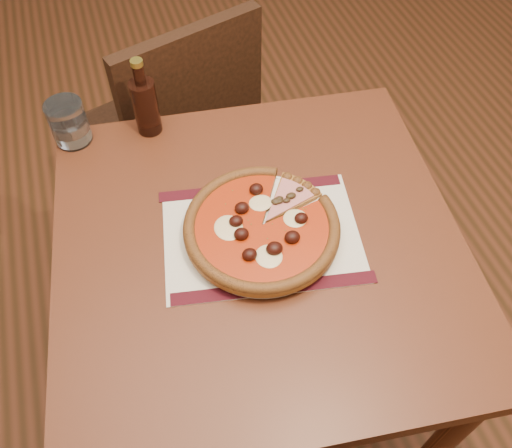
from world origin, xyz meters
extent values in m
cube|color=brown|center=(0.00, 0.00, -0.01)|extent=(5.00, 6.00, 0.02)
cube|color=#5F2A16|center=(-0.37, -0.76, 0.73)|extent=(0.89, 0.89, 0.04)
cylinder|color=#5F2A16|center=(-0.07, -1.15, 0.35)|extent=(0.05, 0.05, 0.71)
cylinder|color=#5F2A16|center=(-0.68, -0.37, 0.35)|extent=(0.05, 0.05, 0.71)
cylinder|color=#5F2A16|center=(0.02, -0.45, 0.35)|extent=(0.05, 0.05, 0.71)
cube|color=black|center=(-0.43, -0.03, 0.42)|extent=(0.52, 0.52, 0.04)
cylinder|color=black|center=(-0.31, 0.19, 0.20)|extent=(0.04, 0.04, 0.40)
cylinder|color=black|center=(-0.65, 0.08, 0.20)|extent=(0.04, 0.04, 0.40)
cylinder|color=black|center=(-0.21, -0.15, 0.20)|extent=(0.04, 0.04, 0.40)
cylinder|color=black|center=(-0.55, -0.25, 0.20)|extent=(0.04, 0.04, 0.40)
cube|color=black|center=(-0.38, -0.21, 0.66)|extent=(0.41, 0.16, 0.43)
cube|color=beige|center=(-0.36, -0.75, 0.75)|extent=(0.43, 0.34, 0.00)
cylinder|color=white|center=(-0.36, -0.75, 0.76)|extent=(0.29, 0.29, 0.02)
cylinder|color=olive|center=(-0.36, -0.75, 0.78)|extent=(0.31, 0.31, 0.01)
torus|color=brown|center=(-0.36, -0.75, 0.78)|extent=(0.31, 0.31, 0.02)
cylinder|color=#912707|center=(-0.36, -0.75, 0.78)|extent=(0.26, 0.26, 0.00)
ellipsoid|color=beige|center=(-0.35, -0.70, 0.79)|extent=(0.05, 0.04, 0.01)
ellipsoid|color=beige|center=(-0.44, -0.73, 0.79)|extent=(0.05, 0.04, 0.01)
ellipsoid|color=beige|center=(-0.37, -0.80, 0.79)|extent=(0.05, 0.04, 0.01)
ellipsoid|color=beige|center=(-0.28, -0.75, 0.79)|extent=(0.05, 0.04, 0.01)
ellipsoid|color=black|center=(-0.35, -0.69, 0.80)|extent=(0.03, 0.03, 0.02)
ellipsoid|color=black|center=(-0.41, -0.67, 0.80)|extent=(0.03, 0.03, 0.02)
ellipsoid|color=black|center=(-0.42, -0.72, 0.80)|extent=(0.03, 0.03, 0.02)
ellipsoid|color=black|center=(-0.45, -0.77, 0.80)|extent=(0.03, 0.03, 0.02)
ellipsoid|color=black|center=(-0.40, -0.80, 0.80)|extent=(0.03, 0.03, 0.02)
ellipsoid|color=black|center=(-0.36, -0.84, 0.80)|extent=(0.03, 0.03, 0.02)
ellipsoid|color=black|center=(-0.32, -0.79, 0.80)|extent=(0.03, 0.03, 0.02)
ellipsoid|color=black|center=(-0.27, -0.76, 0.80)|extent=(0.03, 0.03, 0.02)
ellipsoid|color=#332312|center=(-0.31, -0.72, 0.79)|extent=(0.02, 0.01, 0.01)
ellipsoid|color=#332312|center=(-0.27, -0.70, 0.79)|extent=(0.02, 0.01, 0.01)
ellipsoid|color=#332312|center=(-0.31, -0.71, 0.79)|extent=(0.02, 0.01, 0.01)
ellipsoid|color=#332312|center=(-0.28, -0.69, 0.79)|extent=(0.02, 0.01, 0.01)
ellipsoid|color=#332312|center=(-0.32, -0.71, 0.79)|extent=(0.02, 0.01, 0.01)
ellipsoid|color=#332312|center=(-0.29, -0.68, 0.79)|extent=(0.02, 0.01, 0.01)
ellipsoid|color=#332312|center=(-0.32, -0.70, 0.79)|extent=(0.02, 0.01, 0.01)
cylinder|color=white|center=(-0.68, -0.36, 0.80)|extent=(0.09, 0.09, 0.10)
cylinder|color=black|center=(-0.51, -0.38, 0.82)|extent=(0.06, 0.06, 0.13)
cylinder|color=black|center=(-0.51, -0.38, 0.90)|extent=(0.02, 0.02, 0.06)
cylinder|color=olive|center=(-0.51, -0.38, 0.93)|extent=(0.03, 0.03, 0.01)
camera|label=1|loc=(-0.57, -1.34, 1.62)|focal=38.00mm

